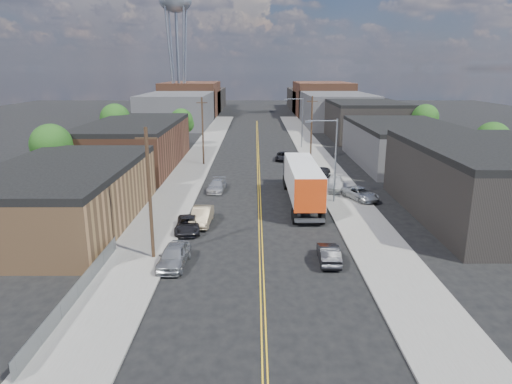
{
  "coord_description": "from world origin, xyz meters",
  "views": [
    {
      "loc": [
        -0.46,
        -22.18,
        13.96
      ],
      "look_at": [
        -0.39,
        20.15,
        2.5
      ],
      "focal_mm": 32.0,
      "sensor_mm": 36.0,
      "label": 1
    }
  ],
  "objects_px": {
    "semi_truck": "(301,178)",
    "car_left_d": "(217,186)",
    "car_ahead_truck": "(283,156)",
    "car_left_b": "(202,216)",
    "car_left_c": "(188,224)",
    "car_right_oncoming": "(329,254)",
    "car_right_lot_c": "(323,174)",
    "water_tower": "(176,5)",
    "car_left_a": "(174,256)",
    "car_right_lot_b": "(335,184)",
    "car_right_lot_a": "(360,193)"
  },
  "relations": [
    {
      "from": "car_right_oncoming",
      "to": "car_ahead_truck",
      "type": "xyz_separation_m",
      "value": [
        -1.11,
        39.31,
        -0.05
      ]
    },
    {
      "from": "semi_truck",
      "to": "car_left_d",
      "type": "bearing_deg",
      "value": 155.72
    },
    {
      "from": "car_right_oncoming",
      "to": "car_right_lot_a",
      "type": "distance_m",
      "value": 17.44
    },
    {
      "from": "car_left_c",
      "to": "car_left_d",
      "type": "height_order",
      "value": "car_left_d"
    },
    {
      "from": "car_left_a",
      "to": "car_right_oncoming",
      "type": "distance_m",
      "value": 11.42
    },
    {
      "from": "water_tower",
      "to": "car_ahead_truck",
      "type": "distance_m",
      "value": 73.07
    },
    {
      "from": "car_ahead_truck",
      "to": "car_left_d",
      "type": "bearing_deg",
      "value": -108.34
    },
    {
      "from": "car_right_oncoming",
      "to": "car_right_lot_b",
      "type": "distance_m",
      "value": 20.94
    },
    {
      "from": "car_left_c",
      "to": "car_right_lot_b",
      "type": "distance_m",
      "value": 20.68
    },
    {
      "from": "car_right_lot_c",
      "to": "car_right_lot_a",
      "type": "bearing_deg",
      "value": -59.26
    },
    {
      "from": "car_left_a",
      "to": "car_left_c",
      "type": "relative_size",
      "value": 1.01
    },
    {
      "from": "car_left_c",
      "to": "car_left_d",
      "type": "bearing_deg",
      "value": 80.54
    },
    {
      "from": "semi_truck",
      "to": "car_left_d",
      "type": "relative_size",
      "value": 3.76
    },
    {
      "from": "car_right_lot_c",
      "to": "car_right_oncoming",
      "type": "bearing_deg",
      "value": -83.25
    },
    {
      "from": "car_left_d",
      "to": "car_left_b",
      "type": "bearing_deg",
      "value": -87.48
    },
    {
      "from": "car_left_c",
      "to": "car_left_d",
      "type": "relative_size",
      "value": 1.03
    },
    {
      "from": "semi_truck",
      "to": "car_left_d",
      "type": "xyz_separation_m",
      "value": [
        -9.5,
        4.19,
        -1.89
      ]
    },
    {
      "from": "car_left_c",
      "to": "car_right_lot_c",
      "type": "relative_size",
      "value": 1.01
    },
    {
      "from": "car_right_lot_b",
      "to": "car_right_lot_c",
      "type": "bearing_deg",
      "value": 110.38
    },
    {
      "from": "car_right_lot_a",
      "to": "car_ahead_truck",
      "type": "relative_size",
      "value": 1.06
    },
    {
      "from": "water_tower",
      "to": "car_right_lot_b",
      "type": "distance_m",
      "value": 90.89
    },
    {
      "from": "car_left_c",
      "to": "car_right_lot_a",
      "type": "relative_size",
      "value": 0.96
    },
    {
      "from": "car_right_lot_c",
      "to": "car_ahead_truck",
      "type": "height_order",
      "value": "car_right_lot_c"
    },
    {
      "from": "water_tower",
      "to": "car_right_lot_a",
      "type": "bearing_deg",
      "value": -68.62
    },
    {
      "from": "water_tower",
      "to": "car_left_a",
      "type": "height_order",
      "value": "water_tower"
    },
    {
      "from": "car_left_a",
      "to": "car_right_oncoming",
      "type": "bearing_deg",
      "value": 6.86
    },
    {
      "from": "car_right_lot_a",
      "to": "semi_truck",
      "type": "bearing_deg",
      "value": 156.59
    },
    {
      "from": "car_left_b",
      "to": "car_left_c",
      "type": "distance_m",
      "value": 2.23
    },
    {
      "from": "car_ahead_truck",
      "to": "car_left_b",
      "type": "bearing_deg",
      "value": -99.96
    },
    {
      "from": "car_left_c",
      "to": "car_ahead_truck",
      "type": "distance_m",
      "value": 34.2
    },
    {
      "from": "car_left_a",
      "to": "car_right_lot_c",
      "type": "height_order",
      "value": "car_right_lot_c"
    },
    {
      "from": "car_right_lot_a",
      "to": "car_ahead_truck",
      "type": "distance_m",
      "value": 24.01
    },
    {
      "from": "car_left_b",
      "to": "car_right_lot_b",
      "type": "relative_size",
      "value": 0.96
    },
    {
      "from": "car_right_lot_a",
      "to": "car_right_lot_b",
      "type": "xyz_separation_m",
      "value": [
        -2.08,
        4.2,
        0.06
      ]
    },
    {
      "from": "car_left_b",
      "to": "car_ahead_truck",
      "type": "xyz_separation_m",
      "value": [
        9.31,
        30.62,
        -0.16
      ]
    },
    {
      "from": "car_left_a",
      "to": "car_ahead_truck",
      "type": "distance_m",
      "value": 41.27
    },
    {
      "from": "car_left_c",
      "to": "car_right_oncoming",
      "type": "height_order",
      "value": "car_right_oncoming"
    },
    {
      "from": "car_left_b",
      "to": "car_ahead_truck",
      "type": "distance_m",
      "value": 32.0
    },
    {
      "from": "car_left_a",
      "to": "car_right_oncoming",
      "type": "height_order",
      "value": "car_left_a"
    },
    {
      "from": "car_left_b",
      "to": "water_tower",
      "type": "bearing_deg",
      "value": 102.72
    },
    {
      "from": "car_left_b",
      "to": "car_left_d",
      "type": "height_order",
      "value": "car_left_b"
    },
    {
      "from": "car_left_b",
      "to": "car_left_d",
      "type": "xyz_separation_m",
      "value": [
        0.42,
        11.81,
        -0.13
      ]
    },
    {
      "from": "car_left_d",
      "to": "car_right_lot_c",
      "type": "xyz_separation_m",
      "value": [
        13.2,
        5.11,
        0.28
      ]
    },
    {
      "from": "water_tower",
      "to": "car_left_d",
      "type": "xyz_separation_m",
      "value": [
        17.0,
        -80.19,
        -29.99
      ]
    },
    {
      "from": "car_left_b",
      "to": "car_right_oncoming",
      "type": "xyz_separation_m",
      "value": [
        10.42,
        -8.69,
        -0.11
      ]
    },
    {
      "from": "water_tower",
      "to": "car_right_lot_b",
      "type": "relative_size",
      "value": 7.32
    },
    {
      "from": "semi_truck",
      "to": "car_left_b",
      "type": "distance_m",
      "value": 12.63
    },
    {
      "from": "car_left_b",
      "to": "car_right_lot_b",
      "type": "bearing_deg",
      "value": 42.14
    },
    {
      "from": "car_left_b",
      "to": "car_left_c",
      "type": "bearing_deg",
      "value": -113.58
    },
    {
      "from": "car_left_a",
      "to": "car_right_lot_b",
      "type": "relative_size",
      "value": 0.94
    }
  ]
}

